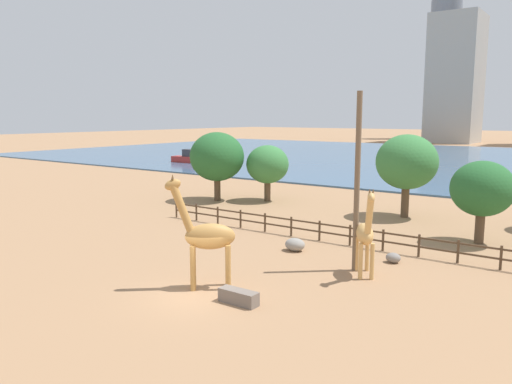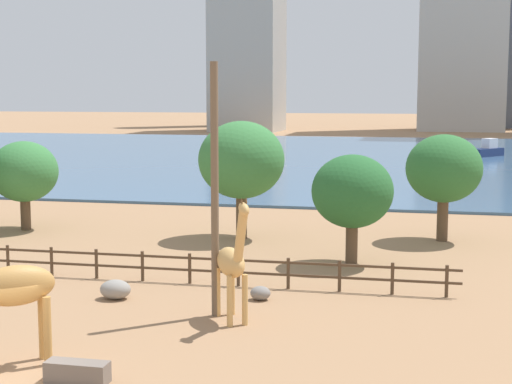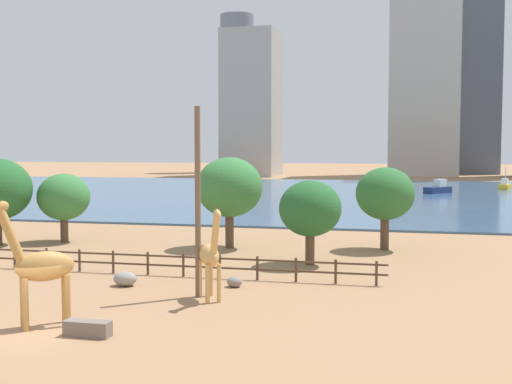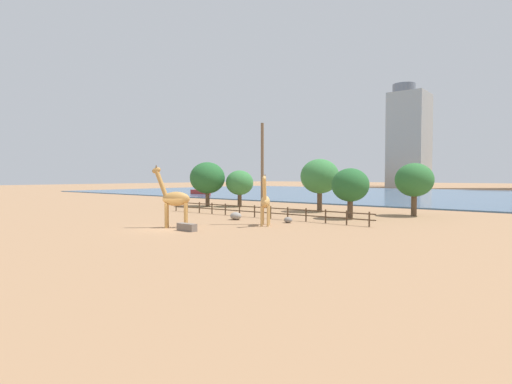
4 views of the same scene
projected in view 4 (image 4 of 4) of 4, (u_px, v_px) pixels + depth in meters
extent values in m
plane|color=#9E7551|center=(434.00, 195.00, 95.30)|extent=(400.00, 400.00, 0.00)
cube|color=#3D6084|center=(430.00, 195.00, 92.95)|extent=(180.00, 86.00, 0.20)
cylinder|color=#C18C47|center=(166.00, 216.00, 33.47)|extent=(0.34, 0.34, 2.09)
cylinder|color=#C18C47|center=(167.00, 215.00, 34.12)|extent=(0.34, 0.34, 2.09)
cylinder|color=#C18C47|center=(185.00, 216.00, 33.53)|extent=(0.34, 0.34, 2.09)
cylinder|color=#C18C47|center=(186.00, 215.00, 34.17)|extent=(0.34, 0.34, 2.09)
ellipsoid|color=#C18C47|center=(176.00, 199.00, 33.77)|extent=(2.35, 2.20, 1.21)
cylinder|color=#C18C47|center=(161.00, 183.00, 33.68)|extent=(1.10, 1.02, 2.30)
ellipsoid|color=#C18C47|center=(156.00, 170.00, 33.62)|extent=(0.90, 0.85, 0.71)
cone|color=brown|center=(156.00, 166.00, 33.51)|extent=(0.15, 0.15, 0.22)
cone|color=brown|center=(157.00, 166.00, 33.70)|extent=(0.15, 0.15, 0.22)
cylinder|color=tan|center=(268.00, 216.00, 34.60)|extent=(0.29, 0.29, 1.80)
cylinder|color=tan|center=(262.00, 216.00, 34.66)|extent=(0.29, 0.29, 1.80)
cylinder|color=tan|center=(269.00, 215.00, 35.98)|extent=(0.29, 0.29, 1.80)
cylinder|color=tan|center=(263.00, 215.00, 36.04)|extent=(0.29, 0.29, 1.80)
ellipsoid|color=tan|center=(265.00, 202.00, 35.27)|extent=(1.74, 2.10, 1.04)
cylinder|color=tan|center=(264.00, 189.00, 34.17)|extent=(0.78, 0.97, 1.98)
ellipsoid|color=tan|center=(264.00, 178.00, 33.81)|extent=(0.67, 0.80, 0.60)
cone|color=brown|center=(265.00, 175.00, 33.79)|extent=(0.13, 0.13, 0.19)
cone|color=brown|center=(263.00, 175.00, 33.81)|extent=(0.13, 0.13, 0.19)
cylinder|color=brown|center=(262.00, 174.00, 35.95)|extent=(0.28, 0.28, 9.14)
ellipsoid|color=gray|center=(288.00, 220.00, 37.34)|extent=(0.80, 0.73, 0.55)
ellipsoid|color=gray|center=(236.00, 216.00, 40.01)|extent=(1.23, 1.02, 0.76)
cube|color=#72665B|center=(187.00, 227.00, 31.78)|extent=(1.80, 0.60, 0.60)
cylinder|color=#4C3826|center=(176.00, 206.00, 50.28)|extent=(0.14, 0.14, 1.30)
cylinder|color=#4C3826|center=(187.00, 207.00, 48.96)|extent=(0.14, 0.14, 1.30)
cylinder|color=#4C3826|center=(199.00, 207.00, 47.64)|extent=(0.14, 0.14, 1.30)
cylinder|color=#4C3826|center=(212.00, 208.00, 46.32)|extent=(0.14, 0.14, 1.30)
cylinder|color=#4C3826|center=(225.00, 209.00, 44.99)|extent=(0.14, 0.14, 1.30)
cylinder|color=#4C3826|center=(240.00, 210.00, 43.67)|extent=(0.14, 0.14, 1.30)
cylinder|color=#4C3826|center=(255.00, 211.00, 42.35)|extent=(0.14, 0.14, 1.30)
cylinder|color=#4C3826|center=(271.00, 212.00, 41.03)|extent=(0.14, 0.14, 1.30)
cylinder|color=#4C3826|center=(288.00, 214.00, 39.71)|extent=(0.14, 0.14, 1.30)
cylinder|color=#4C3826|center=(306.00, 215.00, 38.38)|extent=(0.14, 0.14, 1.30)
cylinder|color=#4C3826|center=(326.00, 216.00, 37.06)|extent=(0.14, 0.14, 1.30)
cylinder|color=#4C3826|center=(347.00, 218.00, 35.74)|extent=(0.14, 0.14, 1.30)
cylinder|color=#4C3826|center=(369.00, 219.00, 34.42)|extent=(0.14, 0.14, 1.30)
cube|color=#4C3826|center=(257.00, 207.00, 42.16)|extent=(26.10, 0.08, 0.10)
cube|color=#4C3826|center=(257.00, 212.00, 42.18)|extent=(26.10, 0.08, 0.10)
cylinder|color=brown|center=(208.00, 199.00, 57.95)|extent=(0.59, 0.59, 2.13)
ellipsoid|color=#26602D|center=(207.00, 178.00, 57.83)|extent=(5.07, 5.07, 4.56)
cylinder|color=brown|center=(240.00, 200.00, 57.49)|extent=(0.59, 0.59, 1.88)
ellipsoid|color=#387A3D|center=(240.00, 183.00, 57.39)|extent=(3.95, 3.95, 3.56)
cylinder|color=brown|center=(350.00, 209.00, 41.12)|extent=(0.57, 0.57, 1.95)
ellipsoid|color=#26602D|center=(350.00, 185.00, 41.02)|extent=(3.83, 3.83, 3.45)
cylinder|color=brown|center=(414.00, 205.00, 43.87)|extent=(0.60, 0.60, 2.34)
ellipsoid|color=#2D6B33|center=(414.00, 180.00, 43.77)|extent=(4.10, 4.10, 3.69)
cylinder|color=brown|center=(320.00, 202.00, 49.37)|extent=(0.61, 0.61, 2.48)
ellipsoid|color=#387A3D|center=(320.00, 176.00, 49.25)|extent=(4.75, 4.75, 4.27)
cube|color=#B22D28|center=(201.00, 192.00, 95.28)|extent=(5.08, 1.96, 1.01)
cube|color=#333338|center=(202.00, 187.00, 94.86)|extent=(1.85, 1.26, 1.21)
cube|color=#ADA89E|center=(409.00, 141.00, 157.15)|extent=(13.48, 15.23, 36.91)
cylinder|color=slate|center=(403.00, 135.00, 181.74)|extent=(9.96, 9.96, 46.29)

